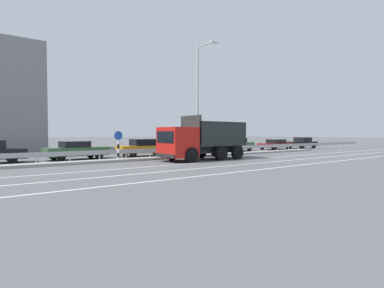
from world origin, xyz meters
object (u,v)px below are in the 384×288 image
parked_car_6 (236,145)px  parked_car_8 (302,143)px  street_lamp_1 (199,96)px  dump_truck (194,143)px  parked_car_3 (76,150)px  parked_car_4 (144,148)px  parked_car_5 (196,146)px  parked_car_7 (276,144)px  median_road_sign (118,146)px

parked_car_6 → parked_car_8: (12.46, -0.37, -0.01)m
street_lamp_1 → dump_truck: bearing=-134.8°
parked_car_3 → parked_car_4: size_ratio=0.97×
dump_truck → parked_car_5: size_ratio=1.41×
dump_truck → parked_car_8: (23.25, 6.01, -0.51)m
parked_car_3 → parked_car_8: bearing=85.0°
parked_car_6 → parked_car_7: parked_car_6 is taller
median_road_sign → parked_car_3: median_road_sign is taller
street_lamp_1 → parked_car_3: (-8.85, 3.93, -4.45)m
median_road_sign → dump_truck: bearing=-26.7°
median_road_sign → parked_car_4: size_ratio=0.44×
parked_car_6 → parked_car_8: size_ratio=1.08×
street_lamp_1 → parked_car_6: (8.70, 4.28, -4.41)m
street_lamp_1 → parked_car_4: (-2.94, 4.05, -4.41)m
street_lamp_1 → parked_car_8: size_ratio=2.11×
median_road_sign → parked_car_3: size_ratio=0.46×
median_road_sign → parked_car_6: (15.68, 3.92, -0.37)m
dump_truck → parked_car_3: size_ratio=1.46×
median_road_sign → parked_car_3: bearing=117.7°
parked_car_4 → parked_car_5: 6.31m
street_lamp_1 → parked_car_3: street_lamp_1 is taller
parked_car_5 → parked_car_7: bearing=85.0°
street_lamp_1 → parked_car_3: 10.66m
parked_car_3 → parked_car_8: 30.02m
parked_car_5 → parked_car_8: bearing=85.5°
street_lamp_1 → parked_car_7: size_ratio=1.95×
parked_car_4 → parked_car_3: bearing=-86.1°
parked_car_4 → parked_car_6: parked_car_4 is taller
parked_car_8 → parked_car_5: bearing=92.6°
street_lamp_1 → parked_car_5: size_ratio=1.89×
parked_car_5 → parked_car_7: (12.18, -0.58, -0.10)m
dump_truck → parked_car_8: dump_truck is taller
dump_truck → parked_car_4: dump_truck is taller
street_lamp_1 → parked_car_5: bearing=54.0°
parked_car_3 → parked_car_7: 24.38m
median_road_sign → parked_car_6: bearing=14.0°
parked_car_4 → street_lamp_1: bearing=38.6°
parked_car_3 → parked_car_7: bearing=85.3°
street_lamp_1 → parked_car_6: bearing=26.2°
parked_car_6 → dump_truck: bearing=115.9°
parked_car_5 → parked_car_6: (5.36, -0.33, -0.01)m
parked_car_3 → parked_car_6: (17.56, 0.35, 0.03)m
parked_car_5 → parked_car_6: parked_car_5 is taller
parked_car_3 → parked_car_6: bearing=86.2°
parked_car_8 → median_road_sign: bearing=102.0°
dump_truck → parked_car_6: size_ratio=1.46×
median_road_sign → parked_car_4: 5.48m
parked_car_3 → street_lamp_1: bearing=61.1°
parked_car_3 → parked_car_5: parked_car_5 is taller
dump_truck → parked_car_7: dump_truck is taller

